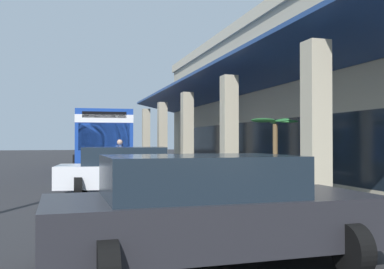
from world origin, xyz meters
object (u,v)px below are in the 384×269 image
object	(u,v)px
transit_bus	(101,137)
parked_sedan_charcoal	(210,209)
parked_sedan_white	(129,171)
potted_palm	(275,171)
pedestrian	(120,158)

from	to	relation	value
transit_bus	parked_sedan_charcoal	bearing A→B (deg)	-0.13
parked_sedan_white	potted_palm	xyz separation A→B (m)	(0.53, 4.65, -0.07)
parked_sedan_white	pedestrian	distance (m)	4.76
parked_sedan_charcoal	transit_bus	bearing A→B (deg)	179.87
transit_bus	potted_palm	bearing A→B (deg)	20.39
parked_sedan_white	transit_bus	bearing A→B (deg)	179.84
parked_sedan_charcoal	pedestrian	world-z (taller)	pedestrian
parked_sedan_charcoal	parked_sedan_white	size ratio (longest dim) A/B	0.97
pedestrian	potted_palm	xyz separation A→B (m)	(5.28, 4.39, -0.29)
transit_bus	potted_palm	distance (m)	13.30
transit_bus	parked_sedan_white	world-z (taller)	transit_bus
parked_sedan_charcoal	potted_palm	xyz separation A→B (m)	(-7.28, 4.66, -0.07)
potted_palm	pedestrian	bearing A→B (deg)	-140.27
parked_sedan_white	potted_palm	distance (m)	4.68
parked_sedan_charcoal	pedestrian	bearing A→B (deg)	178.77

